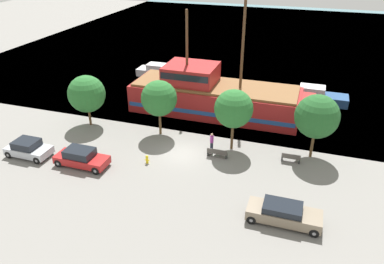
# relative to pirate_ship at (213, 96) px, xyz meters

# --- Properties ---
(ground_plane) EXTENTS (160.00, 160.00, 0.00)m
(ground_plane) POSITION_rel_pirate_ship_xyz_m (-0.07, -9.49, -1.94)
(ground_plane) COLOR gray
(water_surface) EXTENTS (80.00, 80.00, 0.00)m
(water_surface) POSITION_rel_pirate_ship_xyz_m (-0.07, 34.51, -1.94)
(water_surface) COLOR slate
(water_surface) RESTS_ON ground
(pirate_ship) EXTENTS (19.44, 5.86, 12.19)m
(pirate_ship) POSITION_rel_pirate_ship_xyz_m (0.00, 0.00, 0.00)
(pirate_ship) COLOR #A31E1E
(pirate_ship) RESTS_ON water_surface
(moored_boat_dockside) EXTENTS (6.26, 2.29, 1.68)m
(moored_boat_dockside) POSITION_rel_pirate_ship_xyz_m (-10.27, 9.26, -1.29)
(moored_boat_dockside) COLOR silver
(moored_boat_dockside) RESTS_ON water_surface
(moored_boat_outer) EXTENTS (7.10, 2.36, 1.90)m
(moored_boat_outer) POSITION_rel_pirate_ship_xyz_m (10.62, 6.44, -1.22)
(moored_boat_outer) COLOR navy
(moored_boat_outer) RESTS_ON water_surface
(parked_car_curb_front) EXTENTS (4.56, 1.89, 1.55)m
(parked_car_curb_front) POSITION_rel_pirate_ship_xyz_m (-7.62, -14.05, -1.18)
(parked_car_curb_front) COLOR #B21E1E
(parked_car_curb_front) RESTS_ON ground_plane
(parked_car_curb_mid) EXTENTS (3.92, 2.00, 1.52)m
(parked_car_curb_mid) POSITION_rel_pirate_ship_xyz_m (-12.93, -14.16, -1.19)
(parked_car_curb_mid) COLOR #B7BCC6
(parked_car_curb_mid) RESTS_ON ground_plane
(parked_car_curb_rear) EXTENTS (4.97, 1.90, 1.43)m
(parked_car_curb_rear) POSITION_rel_pirate_ship_xyz_m (9.37, -15.93, -1.21)
(parked_car_curb_rear) COLOR #7F705B
(parked_car_curb_rear) RESTS_ON ground_plane
(fire_hydrant) EXTENTS (0.42, 0.25, 0.76)m
(fire_hydrant) POSITION_rel_pirate_ship_xyz_m (-2.51, -12.00, -1.53)
(fire_hydrant) COLOR yellow
(fire_hydrant) RESTS_ON ground_plane
(bench_promenade_east) EXTENTS (1.79, 0.45, 0.85)m
(bench_promenade_east) POSITION_rel_pirate_ship_xyz_m (2.94, -9.18, -1.50)
(bench_promenade_east) COLOR #4C4742
(bench_promenade_east) RESTS_ON ground_plane
(bench_promenade_west) EXTENTS (1.59, 0.45, 0.85)m
(bench_promenade_west) POSITION_rel_pirate_ship_xyz_m (9.18, -7.95, -1.50)
(bench_promenade_west) COLOR #4C4742
(bench_promenade_west) RESTS_ON ground_plane
(pedestrian_walking_near) EXTENTS (0.32, 0.32, 1.76)m
(pedestrian_walking_near) POSITION_rel_pirate_ship_xyz_m (2.17, -8.22, -1.04)
(pedestrian_walking_near) COLOR #232838
(pedestrian_walking_near) RESTS_ON ground_plane
(tree_row_east) EXTENTS (3.72, 3.72, 5.26)m
(tree_row_east) POSITION_rel_pirate_ship_xyz_m (-11.15, -7.02, 1.46)
(tree_row_east) COLOR brown
(tree_row_east) RESTS_ON ground_plane
(tree_row_mideast) EXTENTS (3.42, 3.42, 5.48)m
(tree_row_mideast) POSITION_rel_pirate_ship_xyz_m (-3.50, -6.62, 1.83)
(tree_row_mideast) COLOR brown
(tree_row_mideast) RESTS_ON ground_plane
(tree_row_midwest) EXTENTS (3.41, 3.41, 5.71)m
(tree_row_midwest) POSITION_rel_pirate_ship_xyz_m (3.81, -7.26, 2.05)
(tree_row_midwest) COLOR brown
(tree_row_midwest) RESTS_ON ground_plane
(tree_row_west) EXTENTS (3.75, 3.75, 5.79)m
(tree_row_west) POSITION_rel_pirate_ship_xyz_m (10.76, -6.44, 1.97)
(tree_row_west) COLOR brown
(tree_row_west) RESTS_ON ground_plane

